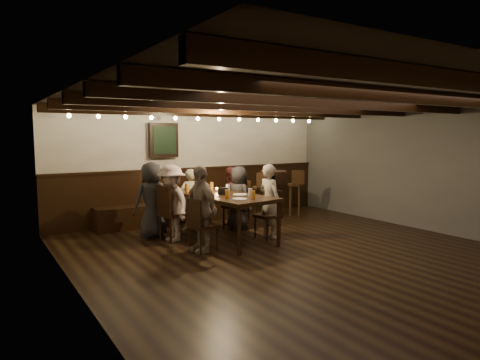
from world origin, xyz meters
TOP-DOWN VIEW (x-y plane):
  - room at (-0.29, 2.21)m, footprint 7.00×7.00m
  - dining_table at (-0.51, 1.47)m, footprint 1.23×2.27m
  - chair_left_near at (-1.28, 1.83)m, footprint 0.50×0.50m
  - chair_left_far at (-1.17, 0.94)m, footprint 0.44×0.44m
  - chair_right_near at (0.15, 2.00)m, footprint 0.49×0.49m
  - chair_right_far at (0.26, 1.11)m, footprint 0.44×0.44m
  - person_bench_left at (-1.51, 2.25)m, footprint 0.72×0.51m
  - person_bench_centre at (-0.64, 2.51)m, footprint 0.47×0.34m
  - person_bench_right at (0.27, 2.47)m, footprint 0.63×0.52m
  - person_left_near at (-1.31, 1.83)m, footprint 0.60×0.92m
  - person_left_far at (-1.20, 0.93)m, footprint 0.43×0.84m
  - person_right_near at (0.18, 2.00)m, footprint 0.47×0.65m
  - person_right_far at (0.29, 1.11)m, footprint 0.38×0.52m
  - pint_a at (-0.87, 2.13)m, footprint 0.07×0.07m
  - pint_b at (-0.34, 2.14)m, footprint 0.07×0.07m
  - pint_c at (-0.82, 1.53)m, footprint 0.07×0.07m
  - pint_d at (-0.24, 1.70)m, footprint 0.07×0.07m
  - pint_e at (-0.68, 1.00)m, footprint 0.07×0.07m
  - pint_f at (-0.25, 0.95)m, footprint 0.07×0.07m
  - pint_g at (-0.37, 0.68)m, footprint 0.07×0.07m
  - plate_near at (-0.58, 0.76)m, footprint 0.24×0.24m
  - plate_far at (-0.30, 1.19)m, footprint 0.24×0.24m
  - condiment_caddy at (-0.51, 1.42)m, footprint 0.15×0.10m
  - candle at (-0.43, 1.78)m, footprint 0.05×0.05m
  - high_top_table at (1.48, 2.60)m, footprint 0.59×0.59m
  - bar_stool_left at (0.98, 2.40)m, footprint 0.35×0.37m
  - bar_stool_right at (1.98, 2.45)m, footprint 0.36×0.37m

SIDE VIEW (x-z plane):
  - chair_left_far at x=-1.17m, z-range -0.17..0.69m
  - chair_right_far at x=0.26m, z-range -0.17..0.69m
  - chair_right_near at x=0.15m, z-range -0.19..0.78m
  - chair_left_near at x=-1.28m, z-range -0.19..0.79m
  - bar_stool_left at x=0.98m, z-range -0.14..0.93m
  - bar_stool_right at x=1.98m, z-range -0.14..0.93m
  - person_bench_centre at x=-0.64m, z-range 0.00..1.20m
  - person_bench_right at x=0.27m, z-range 0.00..1.20m
  - person_right_near at x=0.18m, z-range 0.00..1.25m
  - person_right_far at x=0.29m, z-range 0.00..1.34m
  - person_left_near at x=-1.31m, z-range 0.00..1.34m
  - person_bench_left at x=-1.51m, z-range 0.00..1.38m
  - person_left_far at x=-1.20m, z-range 0.00..1.38m
  - high_top_table at x=1.48m, z-range 0.17..1.22m
  - dining_table at x=-0.51m, z-range 0.34..1.15m
  - plate_near at x=-0.58m, z-range 0.81..0.83m
  - plate_far at x=-0.30m, z-range 0.81..0.83m
  - candle at x=-0.43m, z-range 0.81..0.86m
  - condiment_caddy at x=-0.51m, z-range 0.81..0.93m
  - pint_a at x=-0.87m, z-range 0.81..0.95m
  - pint_b at x=-0.34m, z-range 0.81..0.95m
  - pint_c at x=-0.82m, z-range 0.81..0.95m
  - pint_d at x=-0.24m, z-range 0.81..0.95m
  - pint_e at x=-0.68m, z-range 0.81..0.95m
  - pint_f at x=-0.25m, z-range 0.81..0.95m
  - pint_g at x=-0.37m, z-range 0.81..0.95m
  - room at x=-0.29m, z-range -2.43..4.57m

